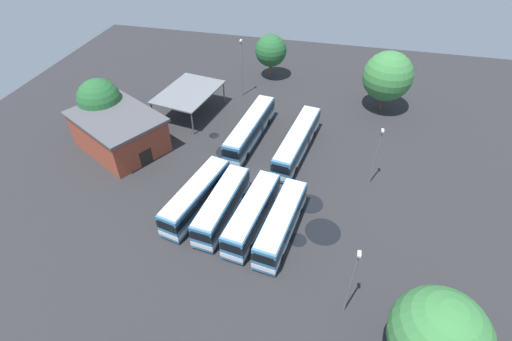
# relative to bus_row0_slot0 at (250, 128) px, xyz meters

# --- Properties ---
(ground_plane) EXTENTS (92.44, 92.44, 0.00)m
(ground_plane) POSITION_rel_bus_row0_slot0_xyz_m (8.38, 3.70, -1.80)
(ground_plane) COLOR #28282B
(bus_row0_slot0) EXTENTS (14.12, 4.12, 3.41)m
(bus_row0_slot0) POSITION_rel_bus_row0_slot0_xyz_m (0.00, 0.00, 0.00)
(bus_row0_slot0) COLOR teal
(bus_row0_slot0) RESTS_ON ground_plane
(bus_row0_slot2) EXTENTS (14.13, 4.53, 3.41)m
(bus_row0_slot2) POSITION_rel_bus_row0_slot0_xyz_m (1.50, 6.78, 0.00)
(bus_row0_slot2) COLOR teal
(bus_row0_slot2) RESTS_ON ground_plane
(bus_row1_slot0) EXTENTS (11.37, 4.77, 3.41)m
(bus_row1_slot0) POSITION_rel_bus_row0_slot0_xyz_m (14.48, -2.55, -0.00)
(bus_row1_slot0) COLOR teal
(bus_row1_slot0) RESTS_ON ground_plane
(bus_row1_slot1) EXTENTS (10.65, 3.62, 3.41)m
(bus_row1_slot1) POSITION_rel_bus_row0_slot0_xyz_m (15.21, 0.63, -0.00)
(bus_row1_slot1) COLOR teal
(bus_row1_slot1) RESTS_ON ground_plane
(bus_row1_slot2) EXTENTS (11.15, 4.01, 3.41)m
(bus_row1_slot2) POSITION_rel_bus_row0_slot0_xyz_m (15.63, 4.11, -0.00)
(bus_row1_slot2) COLOR teal
(bus_row1_slot2) RESTS_ON ground_plane
(bus_row1_slot3) EXTENTS (11.03, 3.87, 3.41)m
(bus_row1_slot3) POSITION_rel_bus_row0_slot0_xyz_m (16.23, 7.32, -0.00)
(bus_row1_slot3) COLOR teal
(bus_row1_slot3) RESTS_ON ground_plane
(depot_building) EXTENTS (13.33, 14.67, 5.04)m
(depot_building) POSITION_rel_bus_row0_slot0_xyz_m (5.84, -16.61, 0.73)
(depot_building) COLOR #99422D
(depot_building) RESTS_ON ground_plane
(maintenance_shelter) EXTENTS (11.47, 8.92, 3.78)m
(maintenance_shelter) POSITION_rel_bus_row0_slot0_xyz_m (-4.68, -10.71, 1.81)
(maintenance_shelter) COLOR slate
(maintenance_shelter) RESTS_ON ground_plane
(lamp_post_near_entrance) EXTENTS (0.56, 0.28, 7.71)m
(lamp_post_near_entrance) POSITION_rel_bus_row0_slot0_xyz_m (5.46, 16.44, 2.46)
(lamp_post_near_entrance) COLOR slate
(lamp_post_near_entrance) RESTS_ON ground_plane
(lamp_post_far_corner) EXTENTS (0.56, 0.28, 8.09)m
(lamp_post_far_corner) POSITION_rel_bus_row0_slot0_xyz_m (23.50, 14.36, 2.66)
(lamp_post_far_corner) COLOR slate
(lamp_post_far_corner) RESTS_ON ground_plane
(lamp_post_mid_lot) EXTENTS (0.56, 0.28, 9.39)m
(lamp_post_mid_lot) POSITION_rel_bus_row0_slot0_xyz_m (-11.92, -4.41, 3.31)
(lamp_post_mid_lot) COLOR slate
(lamp_post_mid_lot) RESTS_ON ground_plane
(tree_west_edge) EXTENTS (5.41, 5.41, 7.71)m
(tree_west_edge) POSITION_rel_bus_row0_slot0_xyz_m (-19.45, -1.24, 3.18)
(tree_west_edge) COLOR brown
(tree_west_edge) RESTS_ON ground_plane
(tree_south_edge) EXTENTS (7.33, 7.33, 9.33)m
(tree_south_edge) POSITION_rel_bus_row0_slot0_xyz_m (-12.58, 17.85, 3.85)
(tree_south_edge) COLOR brown
(tree_south_edge) RESTS_ON ground_plane
(tree_northeast) EXTENTS (7.02, 7.02, 8.74)m
(tree_northeast) POSITION_rel_bus_row0_slot0_xyz_m (27.19, 20.37, 3.41)
(tree_northeast) COLOR brown
(tree_northeast) RESTS_ON ground_plane
(tree_northwest) EXTENTS (5.90, 5.90, 7.99)m
(tree_northwest) POSITION_rel_bus_row0_slot0_xyz_m (2.71, -20.67, 3.22)
(tree_northwest) COLOR brown
(tree_northwest) RESTS_ON ground_plane
(puddle_back_corner) EXTENTS (3.16, 3.16, 0.01)m
(puddle_back_corner) POSITION_rel_bus_row0_slot0_xyz_m (10.91, 9.74, -1.80)
(puddle_back_corner) COLOR black
(puddle_back_corner) RESTS_ON ground_plane
(puddle_between_rows) EXTENTS (1.86, 1.86, 0.01)m
(puddle_between_rows) POSITION_rel_bus_row0_slot0_xyz_m (16.54, 9.24, -1.80)
(puddle_between_rows) COLOR black
(puddle_between_rows) RESTS_ON ground_plane
(puddle_front_lane) EXTENTS (1.48, 1.48, 0.01)m
(puddle_front_lane) POSITION_rel_bus_row0_slot0_xyz_m (0.37, -5.29, -1.80)
(puddle_front_lane) COLOR black
(puddle_front_lane) RESTS_ON ground_plane
(puddle_centre_drain) EXTENTS (3.25, 3.25, 0.01)m
(puddle_centre_drain) POSITION_rel_bus_row0_slot0_xyz_m (3.61, -2.27, -1.80)
(puddle_centre_drain) COLOR black
(puddle_centre_drain) RESTS_ON ground_plane
(puddle_near_shelter) EXTENTS (3.83, 3.83, 0.01)m
(puddle_near_shelter) POSITION_rel_bus_row0_slot0_xyz_m (14.77, 11.66, -1.80)
(puddle_near_shelter) COLOR black
(puddle_near_shelter) RESTS_ON ground_plane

